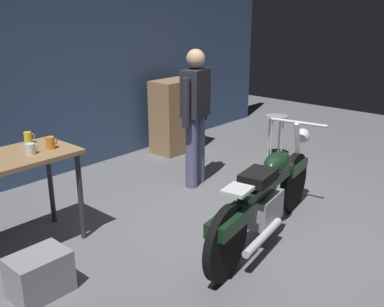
% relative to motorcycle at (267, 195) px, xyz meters
% --- Properties ---
extents(ground_plane, '(12.00, 12.00, 0.00)m').
position_rel_motorcycle_xyz_m(ground_plane, '(0.02, 0.24, -0.45)').
color(ground_plane, slate).
extents(back_wall, '(8.00, 0.12, 3.10)m').
position_rel_motorcycle_xyz_m(back_wall, '(0.02, 3.04, 1.10)').
color(back_wall, '#384C70').
rests_on(back_wall, ground_plane).
extents(workbench, '(1.30, 0.64, 0.90)m').
position_rel_motorcycle_xyz_m(workbench, '(-1.75, 1.57, 0.34)').
color(workbench, '#99724C').
rests_on(workbench, ground_plane).
extents(motorcycle, '(2.17, 0.71, 1.00)m').
position_rel_motorcycle_xyz_m(motorcycle, '(0.00, 0.00, 0.00)').
color(motorcycle, black).
rests_on(motorcycle, ground_plane).
extents(person_standing, '(0.55, 0.31, 1.67)m').
position_rel_motorcycle_xyz_m(person_standing, '(0.59, 1.41, 0.48)').
color(person_standing, slate).
rests_on(person_standing, ground_plane).
extents(shop_stool, '(0.32, 0.32, 0.64)m').
position_rel_motorcycle_xyz_m(shop_stool, '(2.14, 1.20, 0.05)').
color(shop_stool, '#B2B2B7').
rests_on(shop_stool, ground_plane).
extents(wooden_dresser, '(0.80, 0.47, 1.10)m').
position_rel_motorcycle_xyz_m(wooden_dresser, '(1.47, 2.54, 0.10)').
color(wooden_dresser, '#99724C').
rests_on(wooden_dresser, ground_plane).
extents(storage_bin, '(0.44, 0.32, 0.34)m').
position_rel_motorcycle_xyz_m(storage_bin, '(-1.90, 0.82, -0.28)').
color(storage_bin, gray).
rests_on(storage_bin, ground_plane).
extents(mug_white_ceramic, '(0.12, 0.08, 0.10)m').
position_rel_motorcycle_xyz_m(mug_white_ceramic, '(-1.51, 1.48, 0.50)').
color(mug_white_ceramic, white).
rests_on(mug_white_ceramic, workbench).
extents(mug_yellow_tall, '(0.11, 0.07, 0.11)m').
position_rel_motorcycle_xyz_m(mug_yellow_tall, '(-1.36, 1.79, 0.51)').
color(mug_yellow_tall, yellow).
rests_on(mug_yellow_tall, workbench).
extents(mug_orange_travel, '(0.11, 0.08, 0.11)m').
position_rel_motorcycle_xyz_m(mug_orange_travel, '(-1.31, 1.49, 0.51)').
color(mug_orange_travel, orange).
rests_on(mug_orange_travel, workbench).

